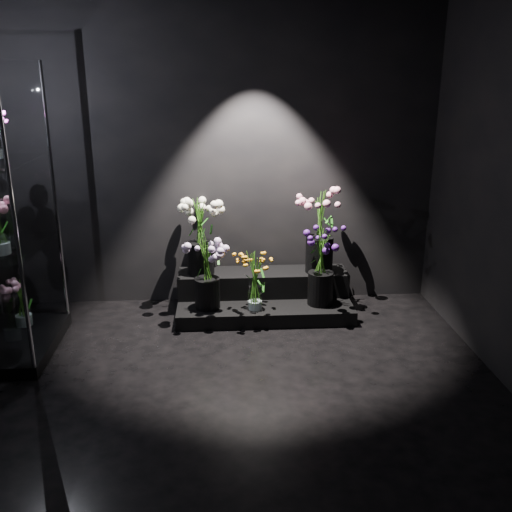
{
  "coord_description": "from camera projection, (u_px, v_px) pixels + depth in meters",
  "views": [
    {
      "loc": [
        -0.01,
        -3.27,
        2.15
      ],
      "look_at": [
        0.27,
        1.2,
        0.69
      ],
      "focal_mm": 40.0,
      "sensor_mm": 36.0,
      "label": 1
    }
  ],
  "objects": [
    {
      "name": "wall_back",
      "position": [
        221.0,
        157.0,
        5.24
      ],
      "size": [
        4.0,
        0.0,
        4.0
      ],
      "primitive_type": "plane",
      "rotation": [
        1.57,
        0.0,
        0.0
      ],
      "color": "black",
      "rests_on": "floor"
    },
    {
      "name": "bouquet_purple",
      "position": [
        321.0,
        263.0,
        5.07
      ],
      "size": [
        0.43,
        0.43,
        0.69
      ],
      "rotation": [
        0.0,
        0.0,
        0.42
      ],
      "color": "black",
      "rests_on": "display_riser"
    },
    {
      "name": "bouquet_orange_bells",
      "position": [
        255.0,
        280.0,
        4.99
      ],
      "size": [
        0.26,
        0.26,
        0.54
      ],
      "rotation": [
        0.0,
        0.0,
        0.05
      ],
      "color": "white",
      "rests_on": "display_riser"
    },
    {
      "name": "display_riser",
      "position": [
        264.0,
        295.0,
        5.35
      ],
      "size": [
        1.59,
        0.71,
        0.35
      ],
      "color": "black",
      "rests_on": "floor"
    },
    {
      "name": "bouquet_cream_roses",
      "position": [
        200.0,
        231.0,
        5.19
      ],
      "size": [
        0.52,
        0.52,
        0.7
      ],
      "rotation": [
        0.0,
        0.0,
        0.3
      ],
      "color": "black",
      "rests_on": "display_riser"
    },
    {
      "name": "bouquet_lilac",
      "position": [
        207.0,
        269.0,
        5.0
      ],
      "size": [
        0.42,
        0.42,
        0.62
      ],
      "rotation": [
        0.0,
        0.0,
        -0.12
      ],
      "color": "black",
      "rests_on": "display_riser"
    },
    {
      "name": "floor",
      "position": [
        227.0,
        412.0,
        3.77
      ],
      "size": [
        4.0,
        4.0,
        0.0
      ],
      "primitive_type": "plane",
      "color": "black",
      "rests_on": "ground"
    },
    {
      "name": "bouquet_pink_roses",
      "position": [
        320.0,
        226.0,
        5.23
      ],
      "size": [
        0.43,
        0.43,
        0.77
      ],
      "rotation": [
        0.0,
        0.0,
        -0.12
      ],
      "color": "black",
      "rests_on": "display_riser"
    },
    {
      "name": "bouquet_case_base_pink",
      "position": [
        21.0,
        299.0,
        4.75
      ],
      "size": [
        0.32,
        0.32,
        0.44
      ],
      "rotation": [
        0.0,
        0.0,
        0.06
      ],
      "color": "white",
      "rests_on": "display_case"
    },
    {
      "name": "wall_front",
      "position": [
        229.0,
        382.0,
        1.44
      ],
      "size": [
        4.0,
        0.0,
        4.0
      ],
      "primitive_type": "plane",
      "rotation": [
        -1.57,
        0.0,
        0.0
      ],
      "color": "black",
      "rests_on": "floor"
    }
  ]
}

